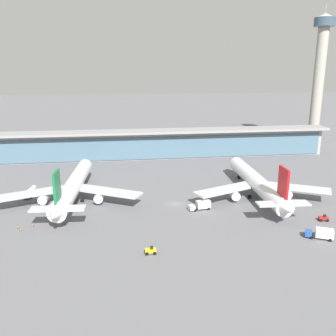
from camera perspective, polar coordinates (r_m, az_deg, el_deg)
ground_plane at (r=127.70m, az=1.24°, el=-5.65°), size 1200.00×1200.00×0.00m
airliner_left_stand at (r=133.55m, az=-14.59°, el=-2.75°), size 49.52×64.59×17.19m
airliner_centre_stand at (r=137.03m, az=13.74°, el=-2.24°), size 49.59×64.56×17.19m
service_truck_near_nose_yellow at (r=94.98m, az=-2.72°, el=-12.75°), size 2.90×1.77×2.05m
service_truck_under_wing_blue at (r=110.46m, az=22.81°, el=-9.37°), size 7.54×5.39×3.10m
service_truck_by_tail_grey at (r=144.51m, az=-20.66°, el=-3.44°), size 3.50×8.82×2.95m
service_truck_on_taxiway_white at (r=122.63m, az=5.17°, el=-5.76°), size 7.60×3.63×3.10m
service_truck_at_far_stand_red at (r=123.55m, az=23.10°, el=-7.21°), size 3.11×2.17×2.05m
terminal_building at (r=191.14m, az=-2.13°, el=3.81°), size 186.38×12.80×15.20m
control_tower at (r=244.55m, az=22.56°, el=13.80°), size 12.00×12.00×81.87m
safety_cone_alpha at (r=117.56m, az=-20.41°, el=-8.36°), size 0.62×0.62×0.70m
safety_cone_bravo at (r=117.73m, az=-22.31°, el=-8.52°), size 0.62×0.62×0.70m
safety_cone_charlie at (r=115.79m, az=-22.02°, el=-8.89°), size 0.62×0.62×0.70m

